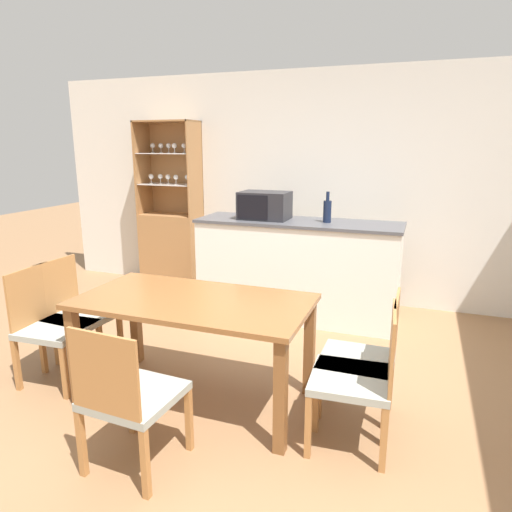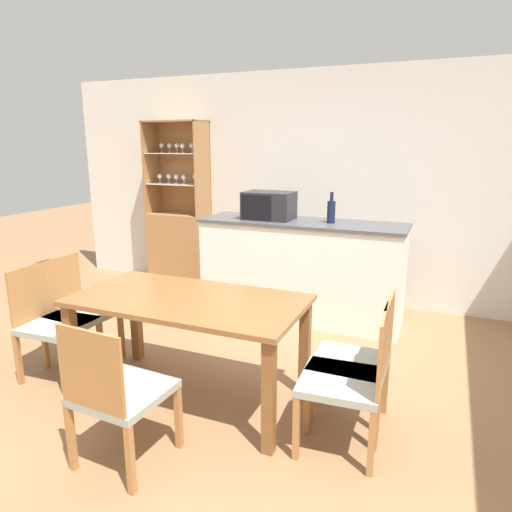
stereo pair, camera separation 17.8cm
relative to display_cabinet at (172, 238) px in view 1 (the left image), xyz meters
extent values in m
plane|color=#936B47|center=(1.85, -2.42, -0.61)|extent=(18.00, 18.00, 0.00)
cube|color=silver|center=(1.85, 0.21, 0.67)|extent=(6.80, 0.06, 2.55)
cube|color=white|center=(1.76, -0.51, -0.12)|extent=(2.02, 0.59, 0.98)
cube|color=#4C4C51|center=(1.76, -0.51, 0.39)|extent=(2.05, 0.62, 0.03)
cube|color=#A37042|center=(0.00, -0.01, -0.15)|extent=(0.74, 0.38, 0.92)
cube|color=#A37042|center=(0.00, 0.17, 0.86)|extent=(0.74, 0.02, 1.11)
cube|color=#A37042|center=(-0.36, -0.01, 0.86)|extent=(0.02, 0.38, 1.11)
cube|color=#A37042|center=(0.36, -0.01, 0.86)|extent=(0.02, 0.38, 1.11)
cube|color=#A37042|center=(0.00, -0.01, 1.41)|extent=(0.74, 0.38, 0.02)
cube|color=white|center=(0.00, -0.01, 0.67)|extent=(0.69, 0.33, 0.01)
cube|color=white|center=(0.00, -0.01, 1.04)|extent=(0.69, 0.33, 0.01)
cylinder|color=white|center=(-0.24, -0.03, 0.68)|extent=(0.04, 0.04, 0.01)
cylinder|color=white|center=(-0.24, -0.03, 0.71)|extent=(0.01, 0.01, 0.06)
sphere|color=white|center=(-0.24, -0.03, 0.76)|extent=(0.06, 0.06, 0.06)
cylinder|color=white|center=(-0.24, 0.04, 1.05)|extent=(0.04, 0.04, 0.01)
cylinder|color=white|center=(-0.24, 0.04, 1.08)|extent=(0.01, 0.01, 0.06)
sphere|color=white|center=(-0.24, 0.04, 1.13)|extent=(0.06, 0.06, 0.06)
cylinder|color=white|center=(-0.12, -0.01, 0.68)|extent=(0.04, 0.04, 0.01)
cylinder|color=white|center=(-0.12, -0.01, 0.71)|extent=(0.01, 0.01, 0.06)
sphere|color=white|center=(-0.12, -0.01, 0.76)|extent=(0.06, 0.06, 0.06)
cylinder|color=white|center=(-0.12, 0.04, 1.05)|extent=(0.04, 0.04, 0.01)
cylinder|color=white|center=(-0.12, 0.04, 1.08)|extent=(0.01, 0.01, 0.06)
sphere|color=white|center=(-0.12, 0.04, 1.13)|extent=(0.06, 0.06, 0.06)
cylinder|color=white|center=(0.00, -0.03, 0.68)|extent=(0.04, 0.04, 0.01)
cylinder|color=white|center=(0.00, -0.03, 0.71)|extent=(0.01, 0.01, 0.06)
sphere|color=white|center=(0.00, -0.03, 0.76)|extent=(0.06, 0.06, 0.06)
cylinder|color=white|center=(0.00, 0.02, 1.05)|extent=(0.04, 0.04, 0.01)
cylinder|color=white|center=(0.00, 0.02, 1.08)|extent=(0.01, 0.01, 0.06)
sphere|color=white|center=(0.00, 0.02, 1.13)|extent=(0.06, 0.06, 0.06)
cylinder|color=white|center=(0.12, -0.04, 0.68)|extent=(0.04, 0.04, 0.01)
cylinder|color=white|center=(0.12, -0.04, 0.71)|extent=(0.01, 0.01, 0.06)
sphere|color=white|center=(0.12, -0.04, 0.76)|extent=(0.06, 0.06, 0.06)
cylinder|color=white|center=(0.12, -0.05, 1.05)|extent=(0.04, 0.04, 0.01)
cylinder|color=white|center=(0.12, -0.05, 1.08)|extent=(0.01, 0.01, 0.06)
sphere|color=white|center=(0.12, -0.05, 1.13)|extent=(0.06, 0.06, 0.06)
cylinder|color=white|center=(0.24, 0.02, 0.68)|extent=(0.04, 0.04, 0.01)
cylinder|color=white|center=(0.24, 0.02, 0.71)|extent=(0.01, 0.01, 0.06)
sphere|color=white|center=(0.24, 0.02, 0.76)|extent=(0.06, 0.06, 0.06)
cylinder|color=white|center=(0.24, -0.03, 1.05)|extent=(0.04, 0.04, 0.01)
cylinder|color=white|center=(0.24, -0.03, 1.08)|extent=(0.01, 0.01, 0.06)
sphere|color=white|center=(0.24, -0.03, 1.13)|extent=(0.06, 0.06, 0.06)
cube|color=brown|center=(1.51, -2.31, 0.12)|extent=(1.57, 0.82, 0.03)
cube|color=brown|center=(0.79, -2.66, -0.26)|extent=(0.07, 0.07, 0.71)
cube|color=brown|center=(2.24, -2.66, -0.26)|extent=(0.07, 0.07, 0.71)
cube|color=brown|center=(0.79, -1.96, -0.26)|extent=(0.07, 0.07, 0.71)
cube|color=brown|center=(2.24, -1.96, -0.26)|extent=(0.07, 0.07, 0.71)
cube|color=#999E93|center=(2.60, -2.43, -0.19)|extent=(0.48, 0.48, 0.05)
cube|color=#A8703D|center=(2.81, -2.42, 0.04)|extent=(0.04, 0.42, 0.43)
cube|color=#A8703D|center=(2.40, -2.65, -0.41)|extent=(0.04, 0.04, 0.39)
cube|color=#A8703D|center=(2.38, -2.24, -0.41)|extent=(0.04, 0.04, 0.39)
cube|color=#A8703D|center=(2.82, -2.62, -0.41)|extent=(0.04, 0.04, 0.39)
cube|color=#A8703D|center=(2.79, -2.21, -0.41)|extent=(0.04, 0.04, 0.39)
cube|color=#999E93|center=(0.43, -2.18, -0.19)|extent=(0.48, 0.48, 0.05)
cube|color=#A8703D|center=(0.21, -2.17, 0.04)|extent=(0.04, 0.42, 0.43)
cube|color=#A8703D|center=(0.65, -1.99, -0.41)|extent=(0.04, 0.04, 0.39)
cube|color=#A8703D|center=(0.63, -2.40, -0.41)|extent=(0.04, 0.04, 0.39)
cube|color=#A8703D|center=(0.24, -1.96, -0.41)|extent=(0.04, 0.04, 0.39)
cube|color=#A8703D|center=(0.21, -2.38, -0.41)|extent=(0.04, 0.04, 0.39)
cube|color=#999E93|center=(0.43, -2.43, -0.19)|extent=(0.48, 0.48, 0.05)
cube|color=#A8703D|center=(0.21, -2.44, 0.04)|extent=(0.04, 0.42, 0.43)
cube|color=#A8703D|center=(0.63, -2.21, -0.41)|extent=(0.04, 0.04, 0.39)
cube|color=#A8703D|center=(0.65, -2.63, -0.41)|extent=(0.04, 0.04, 0.39)
cube|color=#A8703D|center=(0.21, -2.23, -0.41)|extent=(0.04, 0.04, 0.39)
cube|color=#A8703D|center=(0.24, -2.65, -0.41)|extent=(0.04, 0.04, 0.39)
cube|color=#999E93|center=(1.51, -3.01, -0.19)|extent=(0.48, 0.48, 0.05)
cube|color=#A8703D|center=(1.50, -3.23, 0.04)|extent=(0.42, 0.04, 0.43)
cube|color=#A8703D|center=(1.32, -2.79, -0.41)|extent=(0.04, 0.04, 0.39)
cube|color=#A8703D|center=(1.73, -2.82, -0.41)|extent=(0.04, 0.04, 0.39)
cube|color=#A8703D|center=(1.30, -3.21, -0.41)|extent=(0.04, 0.04, 0.39)
cube|color=#A8703D|center=(1.71, -3.23, -0.41)|extent=(0.04, 0.04, 0.39)
cube|color=#999E93|center=(2.60, -2.18, -0.19)|extent=(0.46, 0.46, 0.05)
cube|color=#A8703D|center=(2.82, -2.18, 0.04)|extent=(0.02, 0.42, 0.43)
cube|color=#A8703D|center=(2.39, -2.39, -0.41)|extent=(0.04, 0.04, 0.39)
cube|color=#A8703D|center=(2.39, -1.98, -0.41)|extent=(0.04, 0.04, 0.39)
cube|color=#A8703D|center=(2.80, -2.39, -0.41)|extent=(0.04, 0.04, 0.39)
cube|color=#A8703D|center=(2.80, -1.98, -0.41)|extent=(0.04, 0.04, 0.39)
cube|color=#232328|center=(1.40, -0.52, 0.54)|extent=(0.50, 0.34, 0.28)
cube|color=black|center=(1.34, -0.69, 0.54)|extent=(0.32, 0.01, 0.24)
cylinder|color=#141E38|center=(2.05, -0.51, 0.51)|extent=(0.08, 0.08, 0.21)
cylinder|color=#141E38|center=(2.05, -0.51, 0.66)|extent=(0.03, 0.03, 0.09)
camera|label=1|loc=(2.91, -4.89, 1.14)|focal=32.00mm
camera|label=2|loc=(3.07, -4.83, 1.14)|focal=32.00mm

